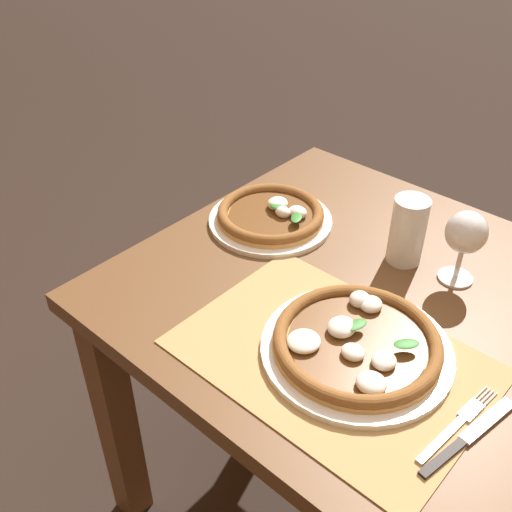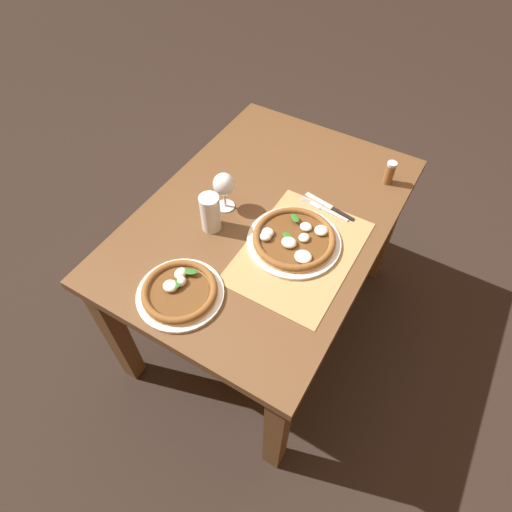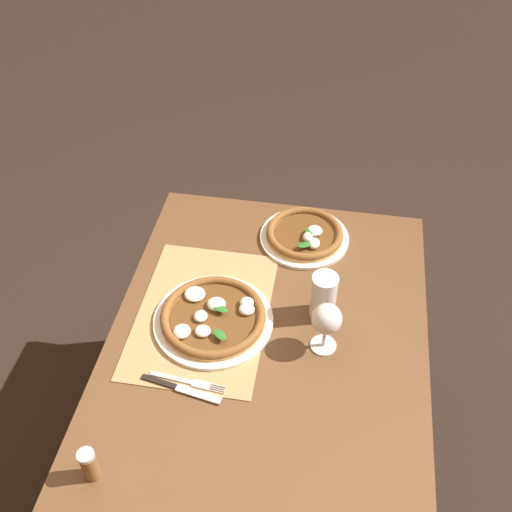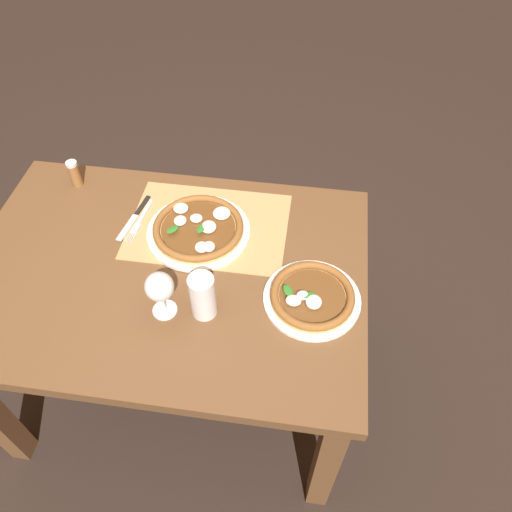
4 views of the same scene
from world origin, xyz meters
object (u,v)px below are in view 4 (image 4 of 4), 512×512
wine_glass (160,288)px  fork (140,221)px  pepper_shaker (75,173)px  pint_glass (203,297)px  knife (134,218)px  pizza_far (312,297)px  pizza_near (199,228)px

wine_glass → fork: (0.17, -0.33, -0.10)m
fork → pepper_shaker: pepper_shaker is taller
pint_glass → knife: pint_glass is taller
pizza_far → pint_glass: pint_glass is taller
pizza_near → pepper_shaker: bearing=-20.0°
pizza_far → pint_glass: bearing=15.0°
knife → wine_glass: bearing=119.8°
pizza_far → knife: pizza_far is taller
pizza_near → pizza_far: pizza_near is taller
pizza_far → knife: (0.60, -0.25, -0.01)m
wine_glass → fork: wine_glass is taller
pizza_far → pint_glass: (0.30, 0.08, 0.05)m
pizza_near → fork: (0.20, -0.02, -0.02)m
pizza_far → knife: 0.65m
pizza_near → wine_glass: (0.03, 0.31, 0.08)m
pizza_far → pepper_shaker: 0.93m
pizza_near → fork: 0.20m
wine_glass → fork: size_ratio=0.77×
knife → pint_glass: bearing=133.3°
pizza_near → wine_glass: bearing=84.1°
fork → knife: knife is taller
pint_glass → fork: (0.28, -0.31, -0.06)m
pizza_near → pepper_shaker: pepper_shaker is taller
pizza_far → fork: bearing=-22.1°
pepper_shaker → knife: bearing=150.7°
pizza_near → pepper_shaker: 0.50m
fork → knife: size_ratio=0.93×
fork → pizza_near: bearing=173.8°
pizza_near → fork: pizza_near is taller
wine_glass → pizza_near: bearing=-95.9°
fork → knife: bearing=-25.8°
pint_glass → knife: 0.45m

